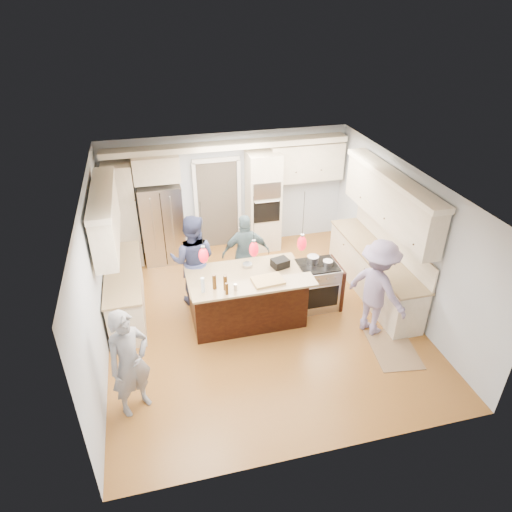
{
  "coord_description": "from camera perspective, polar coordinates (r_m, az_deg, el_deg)",
  "views": [
    {
      "loc": [
        -1.73,
        -6.59,
        5.37
      ],
      "look_at": [
        0.0,
        0.35,
        1.15
      ],
      "focal_mm": 32.0,
      "sensor_mm": 36.0,
      "label": 1
    }
  ],
  "objects": [
    {
      "name": "ground_plane",
      "position": [
        8.67,
        0.57,
        -7.71
      ],
      "size": [
        6.0,
        6.0,
        0.0
      ],
      "primitive_type": "plane",
      "color": "#A1702C",
      "rests_on": "ground"
    },
    {
      "name": "room_shell",
      "position": [
        7.68,
        0.63,
        3.01
      ],
      "size": [
        5.54,
        6.04,
        2.72
      ],
      "color": "#B2BCC6",
      "rests_on": "ground"
    },
    {
      "name": "refrigerator",
      "position": [
        10.25,
        -11.62,
        4.04
      ],
      "size": [
        0.9,
        0.7,
        1.8
      ],
      "primitive_type": "cube",
      "color": "#B7B7BC",
      "rests_on": "ground"
    },
    {
      "name": "oven_column",
      "position": [
        10.47,
        0.91,
        6.78
      ],
      "size": [
        0.72,
        0.69,
        2.3
      ],
      "color": "beige",
      "rests_on": "ground"
    },
    {
      "name": "back_upper_cabinets",
      "position": [
        10.1,
        -7.53,
        8.79
      ],
      "size": [
        5.3,
        0.61,
        2.54
      ],
      "color": "beige",
      "rests_on": "ground"
    },
    {
      "name": "right_counter_run",
      "position": [
        9.14,
        15.13,
        1.22
      ],
      "size": [
        0.64,
        3.1,
        2.51
      ],
      "color": "beige",
      "rests_on": "ground"
    },
    {
      "name": "left_cabinets",
      "position": [
        8.58,
        -16.81,
        -1.07
      ],
      "size": [
        0.64,
        2.3,
        2.51
      ],
      "color": "beige",
      "rests_on": "ground"
    },
    {
      "name": "kitchen_island",
      "position": [
        8.39,
        -1.18,
        -5.06
      ],
      "size": [
        2.1,
        1.46,
        1.12
      ],
      "color": "black",
      "rests_on": "ground"
    },
    {
      "name": "island_range",
      "position": [
        8.82,
        7.67,
        -3.6
      ],
      "size": [
        0.82,
        0.71,
        0.92
      ],
      "color": "#B7B7BC",
      "rests_on": "ground"
    },
    {
      "name": "pendant_lights",
      "position": [
        7.2,
        -0.27,
        0.87
      ],
      "size": [
        1.75,
        0.15,
        1.03
      ],
      "color": "black",
      "rests_on": "ground"
    },
    {
      "name": "person_bar_end",
      "position": [
        6.74,
        -15.51,
        -12.76
      ],
      "size": [
        0.75,
        0.68,
        1.73
      ],
      "primitive_type": "imported",
      "rotation": [
        0.0,
        0.0,
        0.55
      ],
      "color": "gray",
      "rests_on": "ground"
    },
    {
      "name": "person_far_left",
      "position": [
        8.69,
        -7.86,
        -0.56
      ],
      "size": [
        1.06,
        0.93,
        1.85
      ],
      "primitive_type": "imported",
      "rotation": [
        0.0,
        0.0,
        2.84
      ],
      "color": "navy",
      "rests_on": "ground"
    },
    {
      "name": "person_far_right",
      "position": [
        9.05,
        -1.26,
        0.34
      ],
      "size": [
        0.98,
        0.46,
        1.64
      ],
      "primitive_type": "imported",
      "rotation": [
        0.0,
        0.0,
        3.08
      ],
      "color": "slate",
      "rests_on": "ground"
    },
    {
      "name": "person_range_side",
      "position": [
        8.13,
        14.91,
        -3.9
      ],
      "size": [
        1.12,
        1.35,
        1.82
      ],
      "primitive_type": "imported",
      "rotation": [
        0.0,
        0.0,
        2.02
      ],
      "color": "gray",
      "rests_on": "ground"
    },
    {
      "name": "floor_rug",
      "position": [
        8.34,
        16.78,
        -11.07
      ],
      "size": [
        0.86,
        1.15,
        0.01
      ],
      "primitive_type": "cube",
      "rotation": [
        0.0,
        0.0,
        -0.14
      ],
      "color": "#88694A",
      "rests_on": "ground"
    },
    {
      "name": "water_bottle",
      "position": [
        7.36,
        -6.66,
        -3.63
      ],
      "size": [
        0.07,
        0.07,
        0.27
      ],
      "primitive_type": "cylinder",
      "rotation": [
        0.0,
        0.0,
        0.1
      ],
      "color": "silver",
      "rests_on": "kitchen_island"
    },
    {
      "name": "beer_bottle_a",
      "position": [
        7.43,
        -5.23,
        -3.22
      ],
      "size": [
        0.07,
        0.07,
        0.27
      ],
      "primitive_type": "cylinder",
      "rotation": [
        0.0,
        0.0,
        0.12
      ],
      "color": "#40250B",
      "rests_on": "kitchen_island"
    },
    {
      "name": "beer_bottle_b",
      "position": [
        7.3,
        -3.68,
        -4.11
      ],
      "size": [
        0.06,
        0.06,
        0.21
      ],
      "primitive_type": "cylinder",
      "rotation": [
        0.0,
        0.0,
        0.21
      ],
      "color": "#40250B",
      "rests_on": "kitchen_island"
    },
    {
      "name": "beer_bottle_c",
      "position": [
        7.39,
        -3.86,
        -3.34
      ],
      "size": [
        0.09,
        0.09,
        0.27
      ],
      "primitive_type": "cylinder",
      "rotation": [
        0.0,
        0.0,
        0.39
      ],
      "color": "#40250B",
      "rests_on": "kitchen_island"
    },
    {
      "name": "drink_can",
      "position": [
        7.42,
        -2.6,
        -3.9
      ],
      "size": [
        0.06,
        0.06,
        0.11
      ],
      "primitive_type": "cylinder",
      "rotation": [
        0.0,
        0.0,
        0.03
      ],
      "color": "#B7B7BC",
      "rests_on": "kitchen_island"
    },
    {
      "name": "cutting_board",
      "position": [
        7.64,
        1.49,
        -3.08
      ],
      "size": [
        0.55,
        0.41,
        0.04
      ],
      "primitive_type": "cube",
      "rotation": [
        0.0,
        0.0,
        0.09
      ],
      "color": "tan",
      "rests_on": "kitchen_island"
    },
    {
      "name": "pot_large",
      "position": [
        8.59,
        7.11,
        -0.4
      ],
      "size": [
        0.22,
        0.22,
        0.13
      ],
      "primitive_type": "cylinder",
      "color": "#B7B7BC",
      "rests_on": "island_range"
    },
    {
      "name": "pot_small",
      "position": [
        8.55,
        8.97,
        -0.85
      ],
      "size": [
        0.19,
        0.19,
        0.09
      ],
      "primitive_type": "cylinder",
      "color": "#B7B7BC",
      "rests_on": "island_range"
    }
  ]
}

